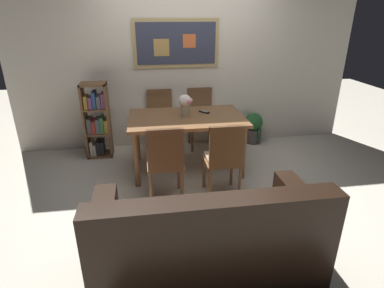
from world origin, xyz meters
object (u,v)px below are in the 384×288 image
Objects in this scene: dining_table at (186,124)px; potted_ivy at (254,127)px; dining_chair_far_right at (201,113)px; dining_chair_near_left at (165,158)px; leather_couch at (208,238)px; dining_chair_far_left at (160,115)px; bookshelf at (97,121)px; tv_remote at (204,112)px; flower_vase at (185,104)px; dining_chair_near_right at (224,155)px.

potted_ivy is at bearing 32.38° from dining_table.
potted_ivy is at bearing -1.77° from dining_chair_far_right.
dining_chair_near_left is 1.13m from leather_couch.
dining_chair_far_left is 0.94m from bookshelf.
dining_chair_far_right is 0.83× the size of bookshelf.
dining_chair_far_right reaches higher than tv_remote.
bookshelf is at bearing -173.73° from dining_chair_far_right.
dining_chair_near_left is 0.83× the size of bookshelf.
leather_couch is at bearing -116.24° from potted_ivy.
leather_couch is (-0.41, -2.65, -0.22)m from dining_chair_far_right.
dining_chair_far_left is 0.88m from flower_vase.
flower_vase reaches higher than dining_table.
leather_couch is 2.74m from bookshelf.
dining_chair_near_right is 0.51× the size of leather_couch.
dining_chair_near_left is 6.26× the size of tv_remote.
dining_chair_near_right is 1.82m from potted_ivy.
dining_table is 0.31m from tv_remote.
dining_chair_near_left and dining_chair_near_right have the same top height.
flower_vase reaches higher than tv_remote.
dining_chair_far_right is at bearing 65.89° from flower_vase.
dining_chair_far_left is 0.88m from tv_remote.
potted_ivy is at bearing 3.38° from bookshelf.
dining_table is 0.84m from dining_chair_far_left.
dining_table is at bearing -112.64° from dining_chair_far_right.
bookshelf is 2.16× the size of potted_ivy.
dining_chair_far_right is 0.63m from dining_chair_far_left.
dining_chair_far_right is 3.20× the size of flower_vase.
bookshelf is 7.52× the size of tv_remote.
dining_table is at bearing 66.54° from dining_chair_near_left.
flower_vase is at bearing 107.49° from dining_table.
bookshelf reaches higher than dining_chair_near_left.
leather_couch is at bearing -76.64° from dining_chair_near_left.
dining_table is 2.94× the size of potted_ivy.
bookshelf is at bearing -176.62° from potted_ivy.
flower_vase is (0.29, -0.75, 0.37)m from dining_chair_far_left.
bookshelf reaches higher than leather_couch.
flower_vase is at bearing 111.15° from dining_chair_near_right.
dining_chair_far_left is at bearing 131.14° from tv_remote.
dining_chair_far_left is (-0.30, 0.78, -0.11)m from dining_table.
dining_chair_near_right is 1.00× the size of dining_chair_far_left.
dining_chair_far_right is 1.80× the size of potted_ivy.
dining_chair_near_right is 1.80× the size of potted_ivy.
dining_chair_near_right is (0.31, -0.79, -0.11)m from dining_table.
dining_chair_near_left is 1.66m from bookshelf.
dining_chair_near_left is 1.12m from tv_remote.
dining_chair_far_right is 0.51× the size of leather_couch.
dining_table is at bearing -147.62° from potted_ivy.
dining_chair_near_right reaches higher than tv_remote.
tv_remote is at bearing -48.86° from dining_chair_far_left.
dining_chair_near_left is at bearing -112.04° from flower_vase.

